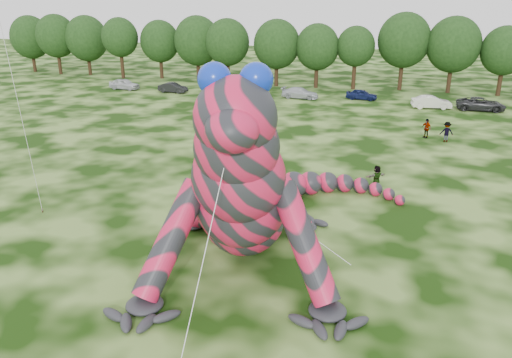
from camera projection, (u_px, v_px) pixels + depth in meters
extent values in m
plane|color=#16330A|center=(158.00, 326.00, 19.58)|extent=(240.00, 240.00, 0.00)
cylinder|color=silver|center=(6.00, 47.00, 24.26)|extent=(0.02, 0.02, 20.47)
cylinder|color=#382314|center=(42.00, 210.00, 30.00)|extent=(0.08, 0.08, 0.24)
imported|color=silver|center=(124.00, 84.00, 70.36)|extent=(4.61, 2.26, 1.51)
imported|color=black|center=(173.00, 88.00, 68.01)|extent=(4.14, 1.69, 1.33)
imported|color=maroon|center=(237.00, 89.00, 66.60)|extent=(5.49, 2.83, 1.48)
imported|color=#B6B9C0|center=(300.00, 93.00, 64.10)|extent=(4.83, 2.16, 1.38)
imported|color=#111A48|center=(362.00, 94.00, 63.26)|extent=(4.03, 1.97, 1.32)
imported|color=silver|center=(431.00, 102.00, 58.15)|extent=(4.67, 2.24, 1.48)
imported|color=#28282A|center=(481.00, 104.00, 57.12)|extent=(5.43, 2.63, 1.49)
imported|color=gray|center=(426.00, 128.00, 45.83)|extent=(1.08, 1.00, 1.78)
imported|color=gray|center=(447.00, 132.00, 44.49)|extent=(1.25, 0.81, 1.83)
imported|color=gray|center=(206.00, 151.00, 39.12)|extent=(0.73, 0.69, 1.68)
imported|color=gray|center=(377.00, 177.00, 33.51)|extent=(1.48, 1.32, 1.63)
imported|color=gray|center=(204.00, 142.00, 41.73)|extent=(0.98, 0.88, 1.66)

